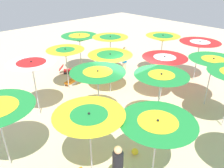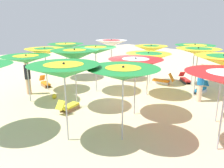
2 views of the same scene
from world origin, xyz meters
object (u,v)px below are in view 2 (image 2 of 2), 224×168
object	(u,v)px
beach_umbrella_9	(75,55)
lounger_2	(201,89)
beach_umbrella_10	(96,50)
beach_umbrella_15	(66,46)
beach_umbrella_5	(136,64)
beach_ball	(54,96)
beach_umbrella_11	(111,43)
beach_umbrella_2	(198,51)
beach_umbrella_7	(151,49)
beach_umbrella_1	(224,61)
lounger_0	(45,83)
beach_umbrella_13	(26,59)
beach_umbrella_3	(195,48)
beach_umbrella_14	(45,52)
beach_umbrella_4	(123,74)
beach_umbrella_6	(148,57)
lounger_3	(163,80)
beach_umbrella_8	(64,71)
lounger_1	(68,106)
beachgoer_0	(28,77)
beachgoer_1	(201,82)
lounger_4	(185,79)

from	to	relation	value
beach_umbrella_9	lounger_2	bearing A→B (deg)	-22.17
beach_umbrella_10	beach_umbrella_15	size ratio (longest dim) A/B	1.05
beach_umbrella_5	beach_ball	bearing A→B (deg)	113.47
beach_umbrella_9	beach_umbrella_11	distance (m)	5.18
beach_umbrella_2	beach_umbrella_7	size ratio (longest dim) A/B	1.05
beach_umbrella_5	beach_umbrella_9	bearing A→B (deg)	121.59
beach_umbrella_1	beach_umbrella_2	distance (m)	3.05
beach_umbrella_7	lounger_0	size ratio (longest dim) A/B	2.02
lounger_0	beach_umbrella_15	bearing A→B (deg)	122.12
beach_umbrella_2	beach_umbrella_13	bearing A→B (deg)	146.22
beach_umbrella_3	beach_umbrella_10	bearing A→B (deg)	151.14
beach_umbrella_10	lounger_2	xyz separation A→B (m)	(4.07, -3.76, -2.00)
beach_umbrella_2	beach_umbrella_14	distance (m)	7.77
beach_ball	beach_umbrella_4	bearing A→B (deg)	-91.04
beach_umbrella_6	lounger_0	bearing A→B (deg)	124.80
beach_umbrella_7	beach_ball	world-z (taller)	beach_umbrella_7
lounger_0	lounger_3	size ratio (longest dim) A/B	0.87
beach_umbrella_8	lounger_3	distance (m)	8.21
beach_umbrella_9	lounger_1	size ratio (longest dim) A/B	2.18
beach_umbrella_1	beach_umbrella_8	world-z (taller)	beach_umbrella_1
beach_umbrella_1	beachgoer_0	size ratio (longest dim) A/B	1.46
beach_umbrella_14	lounger_0	size ratio (longest dim) A/B	2.02
beach_umbrella_1	beach_umbrella_7	distance (m)	5.65
beach_umbrella_2	beach_umbrella_9	xyz separation A→B (m)	(-5.34, 2.49, 0.05)
beach_umbrella_11	beachgoer_1	size ratio (longest dim) A/B	1.45
beach_umbrella_13	beach_umbrella_8	bearing A→B (deg)	-95.18
beach_umbrella_10	beach_umbrella_11	world-z (taller)	beach_umbrella_11
beach_umbrella_8	beach_umbrella_3	bearing A→B (deg)	5.87
beach_umbrella_14	lounger_3	size ratio (longest dim) A/B	1.76
beach_umbrella_14	lounger_4	distance (m)	8.41
beach_umbrella_4	beach_umbrella_14	bearing A→B (deg)	85.86
beach_umbrella_1	lounger_2	bearing A→B (deg)	37.18
beach_umbrella_10	beach_umbrella_3	bearing A→B (deg)	-28.86
beachgoer_1	lounger_4	bearing A→B (deg)	50.16
beach_umbrella_6	lounger_4	distance (m)	4.02
beach_umbrella_3	lounger_3	size ratio (longest dim) A/B	1.84
beach_umbrella_5	beach_umbrella_13	bearing A→B (deg)	122.70
lounger_3	lounger_4	bearing A→B (deg)	-136.13
beach_umbrella_2	beach_umbrella_8	distance (m)	7.06
lounger_2	beachgoer_1	distance (m)	1.64
beach_umbrella_7	beach_umbrella_10	size ratio (longest dim) A/B	0.96
beach_umbrella_2	beach_umbrella_9	size ratio (longest dim) A/B	0.96
lounger_1	beachgoer_1	world-z (taller)	beachgoer_1
beach_umbrella_9	lounger_3	size ratio (longest dim) A/B	1.93
beach_umbrella_13	beach_umbrella_14	world-z (taller)	beach_umbrella_14
beach_umbrella_2	beach_umbrella_15	size ratio (longest dim) A/B	1.06
lounger_1	beach_ball	xyz separation A→B (m)	(0.22, 1.80, -0.08)
lounger_3	beachgoer_1	world-z (taller)	beachgoer_1
beach_umbrella_1	beach_umbrella_11	distance (m)	7.56
beach_umbrella_1	beach_umbrella_13	size ratio (longest dim) A/B	1.14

